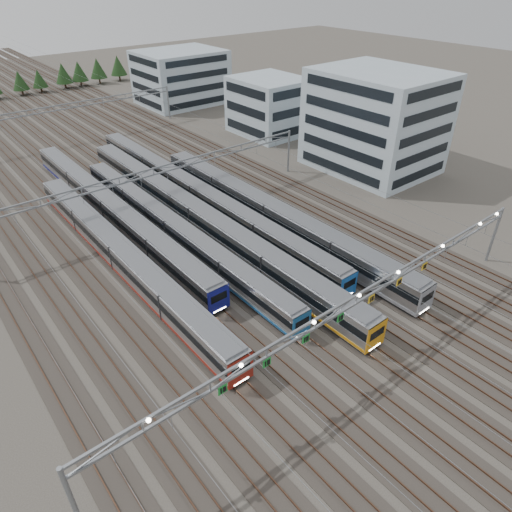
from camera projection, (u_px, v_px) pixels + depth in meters
ground at (348, 354)px, 47.28m from camera, size 400.00×400.00×0.00m
track_bed at (38, 119)px, 111.56m from camera, size 54.00×260.00×5.42m
train_a at (121, 255)px, 59.11m from camera, size 2.96×51.26×3.86m
train_b at (111, 209)px, 70.00m from camera, size 2.94×57.56×3.83m
train_c at (173, 228)px, 65.46m from camera, size 2.65×53.52×3.45m
train_d at (198, 216)px, 68.01m from camera, size 3.00×66.85×3.91m
train_e at (197, 193)px, 75.04m from camera, size 2.78×65.80×3.62m
train_f at (271, 214)px, 68.58m from camera, size 3.07×53.83×4.01m
gantry_near at (357, 302)px, 43.31m from camera, size 56.36×0.61×8.08m
gantry_mid at (154, 177)px, 69.83m from camera, size 56.36×0.36×8.00m
gantry_far at (54, 113)px, 99.13m from camera, size 56.36×0.36×8.00m
depot_bldg_south at (375, 121)px, 85.06m from camera, size 18.00×22.00×18.02m
depot_bldg_mid at (269, 106)px, 104.61m from camera, size 14.00×16.00×12.34m
depot_bldg_north at (181, 77)px, 126.60m from camera, size 22.00×18.00×13.84m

